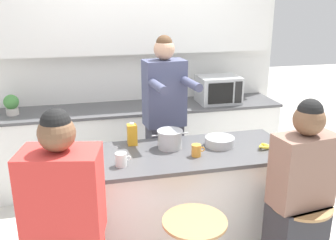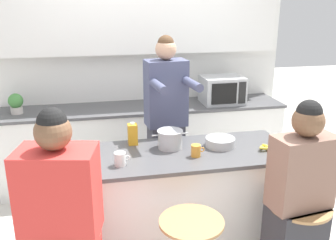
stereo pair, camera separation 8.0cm
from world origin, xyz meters
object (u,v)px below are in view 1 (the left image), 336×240
at_px(potted_plant, 11,104).
at_px(coffee_cup_far, 196,150).
at_px(fruit_bowl, 220,142).
at_px(kitchen_island, 170,202).
at_px(coffee_cup_near, 121,160).
at_px(banana_bunch, 265,146).
at_px(microwave, 218,89).
at_px(bar_stool_rightmost, 297,239).
at_px(juice_carton, 132,134).
at_px(person_seated_near, 298,208).
at_px(cooking_pot, 170,139).
at_px(person_cooking, 165,131).
at_px(person_wrapped_blanket, 66,234).

bearing_deg(potted_plant, coffee_cup_far, -43.58).
bearing_deg(fruit_bowl, kitchen_island, -172.81).
bearing_deg(coffee_cup_near, banana_bunch, 2.50).
xyz_separation_m(kitchen_island, microwave, (0.90, 1.32, 0.60)).
relative_size(bar_stool_rightmost, coffee_cup_far, 6.52).
bearing_deg(microwave, juice_carton, -137.19).
height_order(kitchen_island, person_seated_near, person_seated_near).
distance_m(cooking_pot, fruit_bowl, 0.41).
xyz_separation_m(coffee_cup_far, juice_carton, (-0.44, 0.35, 0.04)).
bearing_deg(coffee_cup_near, person_cooking, 55.06).
height_order(bar_stool_rightmost, microwave, microwave).
height_order(person_seated_near, fruit_bowl, person_seated_near).
bearing_deg(kitchen_island, fruit_bowl, 7.19).
bearing_deg(person_seated_near, fruit_bowl, 107.85).
height_order(person_wrapped_blanket, coffee_cup_far, person_wrapped_blanket).
relative_size(person_cooking, microwave, 3.73).
bearing_deg(coffee_cup_near, potted_plant, 122.30).
xyz_separation_m(person_wrapped_blanket, microwave, (1.69, 1.95, 0.34)).
distance_m(person_cooking, person_seated_near, 1.37).
height_order(fruit_bowl, juice_carton, juice_carton).
bearing_deg(microwave, fruit_bowl, -110.16).
relative_size(bar_stool_rightmost, coffee_cup_near, 5.99).
height_order(kitchen_island, coffee_cup_near, coffee_cup_near).
height_order(kitchen_island, person_wrapped_blanket, person_wrapped_blanket).
relative_size(kitchen_island, person_seated_near, 1.35).
distance_m(person_wrapped_blanket, cooking_pot, 1.13).
height_order(bar_stool_rightmost, cooking_pot, cooking_pot).
relative_size(bar_stool_rightmost, cooking_pot, 2.35).
xyz_separation_m(bar_stool_rightmost, person_wrapped_blanket, (-1.56, 0.00, 0.29)).
distance_m(person_cooking, coffee_cup_near, 0.84).
relative_size(person_cooking, coffee_cup_near, 15.03).
relative_size(fruit_bowl, microwave, 0.51).
bearing_deg(coffee_cup_far, bar_stool_rightmost, -41.75).
height_order(kitchen_island, person_cooking, person_cooking).
bearing_deg(person_cooking, cooking_pot, -103.11).
bearing_deg(kitchen_island, coffee_cup_near, -159.81).
height_order(person_seated_near, cooking_pot, person_seated_near).
bearing_deg(microwave, cooking_pot, -125.67).
relative_size(coffee_cup_near, juice_carton, 0.61).
bearing_deg(bar_stool_rightmost, juice_carton, 139.63).
distance_m(cooking_pot, banana_bunch, 0.76).
distance_m(person_seated_near, microwave, 1.99).
bearing_deg(cooking_pot, juice_carton, 153.43).
relative_size(cooking_pot, juice_carton, 1.56).
bearing_deg(juice_carton, kitchen_island, -43.77).
xyz_separation_m(person_seated_near, potted_plant, (-2.10, 1.98, 0.34)).
relative_size(cooking_pot, coffee_cup_near, 2.55).
relative_size(kitchen_island, person_wrapped_blanket, 1.31).
height_order(person_cooking, fruit_bowl, person_cooking).
xyz_separation_m(bar_stool_rightmost, person_cooking, (-0.69, 1.17, 0.46)).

